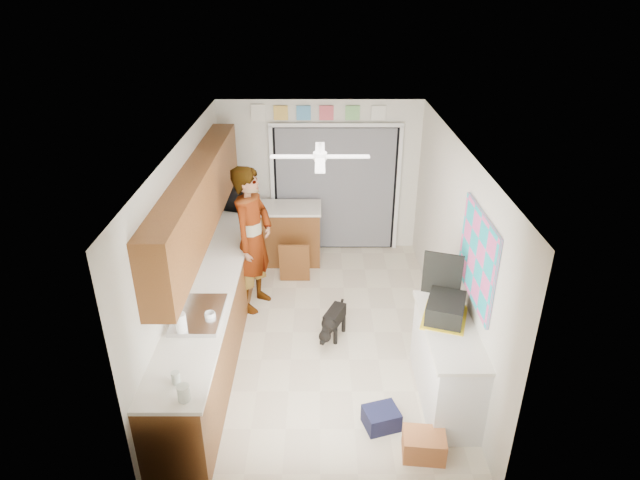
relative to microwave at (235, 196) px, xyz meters
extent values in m
plane|color=beige|center=(1.33, -2.07, -1.10)|extent=(5.00, 5.00, 0.00)
plane|color=white|center=(1.33, -2.07, 1.40)|extent=(5.00, 5.00, 0.00)
plane|color=silver|center=(1.33, 0.43, 0.15)|extent=(3.20, 0.00, 3.20)
plane|color=silver|center=(1.33, -4.57, 0.15)|extent=(3.20, 0.00, 3.20)
plane|color=silver|center=(-0.27, -2.07, 0.15)|extent=(0.00, 5.00, 5.00)
plane|color=silver|center=(2.93, -2.07, 0.15)|extent=(0.00, 5.00, 5.00)
cube|color=brown|center=(0.03, -2.07, -0.65)|extent=(0.60, 4.80, 0.90)
cube|color=white|center=(0.04, -2.07, -0.18)|extent=(0.62, 4.80, 0.04)
cube|color=brown|center=(-0.11, -1.87, 0.70)|extent=(0.32, 4.00, 0.80)
cube|color=silver|center=(0.04, -3.07, -0.14)|extent=(0.50, 0.76, 0.06)
cylinder|color=silver|center=(-0.15, -3.07, -0.05)|extent=(0.03, 0.03, 0.22)
cube|color=brown|center=(0.83, -0.07, -0.65)|extent=(1.00, 0.60, 0.90)
cube|color=white|center=(0.83, -0.07, -0.18)|extent=(1.04, 0.64, 0.04)
cube|color=black|center=(1.58, 0.40, -0.05)|extent=(2.00, 0.06, 2.10)
cube|color=gray|center=(1.58, 0.36, -0.05)|extent=(1.90, 0.03, 2.05)
cube|color=white|center=(0.56, 0.37, -0.05)|extent=(0.06, 0.04, 2.10)
cube|color=white|center=(2.60, 0.37, -0.05)|extent=(0.06, 0.04, 2.10)
cube|color=white|center=(1.58, 0.37, 1.02)|extent=(2.10, 0.04, 0.06)
cube|color=gold|center=(0.73, 0.40, 1.20)|extent=(0.22, 0.02, 0.22)
cube|color=#4C94CB|center=(1.08, 0.40, 1.20)|extent=(0.22, 0.02, 0.22)
cube|color=#D8515E|center=(1.43, 0.40, 1.20)|extent=(0.22, 0.02, 0.22)
cube|color=#76BC6B|center=(1.83, 0.40, 1.20)|extent=(0.22, 0.02, 0.22)
cube|color=white|center=(2.23, 0.40, 1.20)|extent=(0.22, 0.02, 0.22)
cube|color=silver|center=(0.38, 0.40, 1.20)|extent=(0.22, 0.02, 0.26)
cube|color=white|center=(2.68, -3.27, -0.65)|extent=(0.50, 1.40, 0.90)
cube|color=white|center=(2.67, -3.27, -0.18)|extent=(0.54, 1.44, 0.04)
cube|color=#E5549E|center=(2.91, -3.07, 0.55)|extent=(0.03, 1.15, 0.95)
cube|color=white|center=(1.33, -1.87, 1.22)|extent=(1.14, 1.14, 0.24)
imported|color=black|center=(0.00, 0.00, 0.00)|extent=(0.55, 0.66, 0.31)
imported|color=white|center=(0.18, -3.13, -0.11)|extent=(0.13, 0.13, 0.09)
cylinder|color=silver|center=(0.17, -4.32, -0.08)|extent=(0.13, 0.13, 0.15)
cylinder|color=silver|center=(0.05, -4.10, -0.10)|extent=(0.09, 0.09, 0.12)
cylinder|color=white|center=(-0.06, -3.39, -0.03)|extent=(0.15, 0.15, 0.24)
cube|color=black|center=(2.65, -3.08, -0.05)|extent=(0.51, 0.59, 0.21)
cube|color=yellow|center=(2.65, -3.08, -0.16)|extent=(0.60, 0.69, 0.02)
cube|color=black|center=(2.65, -2.79, 0.20)|extent=(0.41, 0.16, 0.50)
cube|color=#BB613A|center=(2.33, -4.06, -0.97)|extent=(0.43, 0.34, 0.25)
cube|color=black|center=(1.96, -3.69, -0.99)|extent=(0.41, 0.37, 0.21)
cube|color=brown|center=(0.95, -0.81, -0.76)|extent=(0.45, 0.18, 0.67)
imported|color=white|center=(0.43, -1.40, -0.07)|extent=(0.73, 0.87, 2.05)
cube|color=black|center=(1.52, -2.14, -0.87)|extent=(0.45, 0.62, 0.45)
camera|label=1|loc=(1.33, -7.79, 3.09)|focal=30.00mm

